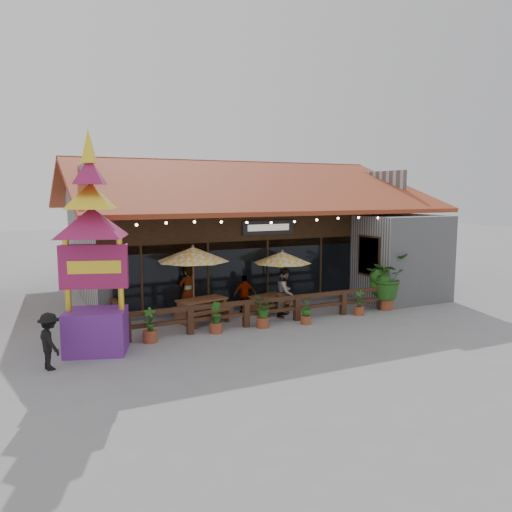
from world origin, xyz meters
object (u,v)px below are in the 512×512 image
umbrella_right (282,258)px  umbrella_left (193,254)px  picnic_table_left (202,306)px  pedestrian (49,341)px  thai_sign_tower (92,228)px  tropical_plant (386,278)px  picnic_table_right (268,301)px

umbrella_right → umbrella_left: bearing=180.0°
umbrella_right → picnic_table_left: size_ratio=1.28×
pedestrian → umbrella_left: bearing=-74.4°
thai_sign_tower → tropical_plant: size_ratio=3.09×
picnic_table_left → thai_sign_tower: 5.29m
picnic_table_right → thai_sign_tower: bearing=-161.9°
picnic_table_left → pedestrian: (-5.16, -2.86, 0.19)m
thai_sign_tower → picnic_table_left: bearing=26.9°
umbrella_left → picnic_table_right: bearing=-0.5°
picnic_table_right → pedestrian: (-7.89, -3.05, 0.29)m
umbrella_right → pedestrian: bearing=-160.1°
umbrella_left → umbrella_right: umbrella_left is taller
tropical_plant → umbrella_right: bearing=158.1°
umbrella_right → pedestrian: (-8.51, -3.08, -1.33)m
picnic_table_right → thai_sign_tower: thai_sign_tower is taller
umbrella_right → thai_sign_tower: size_ratio=0.38×
picnic_table_right → umbrella_left: bearing=179.5°
umbrella_right → tropical_plant: (3.80, -1.52, -0.83)m
thai_sign_tower → tropical_plant: bearing=3.4°
umbrella_left → umbrella_right: bearing=-0.0°
tropical_plant → pedestrian: size_ratio=1.46×
picnic_table_left → picnic_table_right: 2.74m
picnic_table_left → tropical_plant: 7.30m
picnic_table_left → tropical_plant: bearing=-10.4°
umbrella_right → tropical_plant: bearing=-21.9°
picnic_table_right → thai_sign_tower: (-6.60, -2.16, 3.11)m
umbrella_left → pedestrian: umbrella_left is taller
umbrella_left → picnic_table_left: umbrella_left is taller
umbrella_right → pedestrian: umbrella_right is taller
picnic_table_left → picnic_table_right: (2.73, 0.19, -0.10)m
umbrella_left → picnic_table_right: umbrella_left is taller
umbrella_right → thai_sign_tower: bearing=-163.2°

